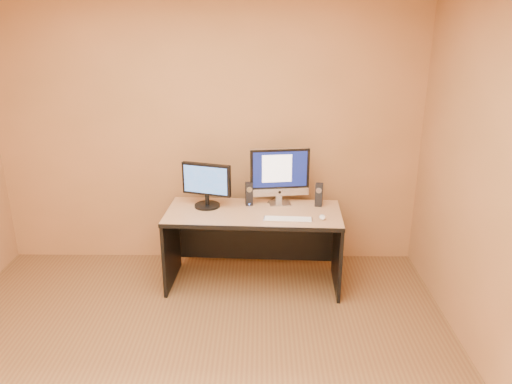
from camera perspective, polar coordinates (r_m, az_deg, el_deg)
walls at (r=2.82m, az=-9.54°, el=-1.92°), size 4.00×4.00×2.60m
desk at (r=4.49m, az=-0.29°, el=-6.44°), size 1.55×0.74×0.70m
imac at (r=4.46m, az=2.77°, el=1.81°), size 0.56×0.27×0.52m
second_monitor at (r=4.42m, az=-5.67°, el=0.75°), size 0.50×0.35×0.40m
speaker_left at (r=4.48m, az=-0.80°, el=-0.21°), size 0.07×0.08×0.21m
speaker_right at (r=4.49m, az=7.21°, el=-0.31°), size 0.08×0.08×0.21m
keyboard at (r=4.18m, az=3.68°, el=-3.12°), size 0.41×0.13×0.02m
mouse at (r=4.23m, az=7.61°, el=-2.85°), size 0.06×0.10×0.03m
cable_a at (r=4.60m, az=3.37°, el=-1.02°), size 0.08×0.20×0.01m
cable_b at (r=4.62m, az=1.78°, el=-0.89°), size 0.08×0.16×0.01m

